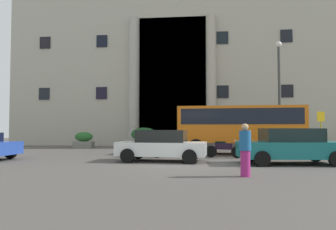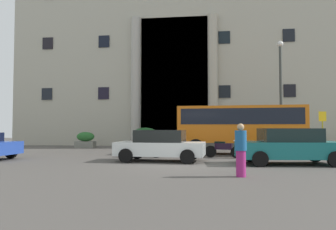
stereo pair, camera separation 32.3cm
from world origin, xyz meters
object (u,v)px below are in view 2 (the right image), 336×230
at_px(lamppost_plaza_centre, 281,86).
at_px(pedestrian_child_trailing, 241,150).
at_px(hedge_planter_west, 310,139).
at_px(orange_minibus, 240,126).
at_px(hedge_planter_far_west, 85,140).
at_px(hedge_planter_entrance_left, 145,138).
at_px(motorcycle_far_end, 223,149).
at_px(parked_coupe_end, 160,145).
at_px(hedge_planter_far_east, 194,140).
at_px(bus_stop_sign, 323,127).
at_px(scooter_by_planter, 142,148).
at_px(parked_sedan_second, 289,146).

bearing_deg(lamppost_plaza_centre, pedestrian_child_trailing, -108.95).
bearing_deg(lamppost_plaza_centre, hedge_planter_west, 40.69).
xyz_separation_m(orange_minibus, pedestrian_child_trailing, (-0.93, -8.43, -0.82)).
height_order(orange_minibus, hedge_planter_far_west, orange_minibus).
height_order(orange_minibus, hedge_planter_entrance_left, orange_minibus).
bearing_deg(hedge_planter_far_west, hedge_planter_west, 2.22).
bearing_deg(motorcycle_far_end, parked_coupe_end, -130.63).
bearing_deg(lamppost_plaza_centre, orange_minibus, -134.13).
bearing_deg(motorcycle_far_end, hedge_planter_far_east, 117.71).
xyz_separation_m(hedge_planter_entrance_left, parked_coupe_end, (2.50, -9.33, -0.02)).
distance_m(bus_stop_sign, hedge_planter_entrance_left, 12.17).
relative_size(hedge_planter_entrance_left, pedestrian_child_trailing, 1.25).
relative_size(parked_coupe_end, scooter_by_planter, 2.01).
bearing_deg(pedestrian_child_trailing, parked_coupe_end, -174.90).
bearing_deg(hedge_planter_west, orange_minibus, -136.37).
height_order(bus_stop_sign, motorcycle_far_end, bus_stop_sign).
height_order(parked_coupe_end, parked_sedan_second, parked_sedan_second).
xyz_separation_m(motorcycle_far_end, pedestrian_child_trailing, (0.21, -6.17, 0.37)).
bearing_deg(pedestrian_child_trailing, orange_minibus, 141.97).
relative_size(orange_minibus, parked_coupe_end, 1.74).
height_order(parked_sedan_second, scooter_by_planter, parked_sedan_second).
xyz_separation_m(hedge_planter_far_west, motorcycle_far_end, (9.97, -6.91, -0.13)).
height_order(hedge_planter_entrance_left, parked_sedan_second, hedge_planter_entrance_left).
xyz_separation_m(hedge_planter_entrance_left, hedge_planter_far_west, (-4.58, -0.40, -0.16)).
bearing_deg(pedestrian_child_trailing, lamppost_plaza_centre, 129.30).
bearing_deg(hedge_planter_far_west, scooter_by_planter, -50.42).
distance_m(bus_stop_sign, parked_sedan_second, 7.39).
distance_m(scooter_by_planter, lamppost_plaza_centre, 10.71).
bearing_deg(motorcycle_far_end, scooter_by_planter, -162.72).
distance_m(parked_coupe_end, motorcycle_far_end, 3.54).
height_order(hedge_planter_far_east, hedge_planter_entrance_left, hedge_planter_entrance_left).
relative_size(bus_stop_sign, hedge_planter_west, 1.32).
height_order(parked_coupe_end, scooter_by_planter, parked_coupe_end).
xyz_separation_m(parked_coupe_end, motorcycle_far_end, (2.90, 2.02, -0.27)).
distance_m(hedge_planter_far_east, scooter_by_planter, 7.68).
bearing_deg(scooter_by_planter, hedge_planter_far_east, 86.32).
relative_size(bus_stop_sign, parked_coupe_end, 0.62).
bearing_deg(hedge_planter_far_east, orange_minibus, -59.88).
relative_size(parked_coupe_end, pedestrian_child_trailing, 2.48).
xyz_separation_m(orange_minibus, hedge_planter_far_west, (-11.11, 4.65, -1.06)).
bearing_deg(bus_stop_sign, scooter_by_planter, -158.76).
xyz_separation_m(hedge_planter_west, lamppost_plaza_centre, (-2.51, -2.16, 3.59)).
distance_m(hedge_planter_west, pedestrian_child_trailing, 15.18).
bearing_deg(orange_minibus, hedge_planter_far_west, 161.10).
distance_m(hedge_planter_far_east, motorcycle_far_end, 7.27).
bearing_deg(parked_coupe_end, pedestrian_child_trailing, -48.76).
bearing_deg(parked_sedan_second, hedge_planter_west, 63.92).
distance_m(parked_coupe_end, pedestrian_child_trailing, 5.19).
height_order(hedge_planter_far_west, scooter_by_planter, hedge_planter_far_west).
xyz_separation_m(hedge_planter_far_west, pedestrian_child_trailing, (10.18, -13.08, 0.25)).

